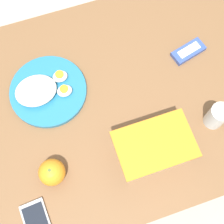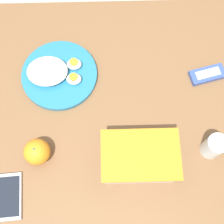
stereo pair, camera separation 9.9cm
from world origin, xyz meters
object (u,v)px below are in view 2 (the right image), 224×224
(food_container, at_px, (139,159))
(drinking_glass, at_px, (214,146))
(cell_phone, at_px, (9,197))
(candy_bar, at_px, (207,75))
(rice_plate, at_px, (57,74))
(orange_fruit, at_px, (37,152))

(food_container, xyz_separation_m, drinking_glass, (-0.23, -0.03, 0.00))
(food_container, bearing_deg, drinking_glass, -172.19)
(cell_phone, bearing_deg, food_container, -166.03)
(candy_bar, height_order, drinking_glass, drinking_glass)
(rice_plate, height_order, cell_phone, rice_plate)
(orange_fruit, relative_size, candy_bar, 0.63)
(orange_fruit, height_order, candy_bar, orange_fruit)
(candy_bar, bearing_deg, drinking_glass, 84.64)
(orange_fruit, height_order, drinking_glass, drinking_glass)
(rice_plate, bearing_deg, food_container, 130.94)
(food_container, bearing_deg, rice_plate, -49.06)
(candy_bar, height_order, cell_phone, candy_bar)
(rice_plate, distance_m, candy_bar, 0.51)
(food_container, xyz_separation_m, rice_plate, (0.26, -0.30, -0.03))
(orange_fruit, relative_size, rice_plate, 0.31)
(rice_plate, relative_size, candy_bar, 2.02)
(cell_phone, distance_m, drinking_glass, 0.63)
(rice_plate, bearing_deg, orange_fruit, 80.30)
(orange_fruit, distance_m, cell_phone, 0.15)
(orange_fruit, relative_size, drinking_glass, 0.87)
(food_container, xyz_separation_m, cell_phone, (0.39, 0.10, -0.04))
(cell_phone, bearing_deg, candy_bar, -148.95)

